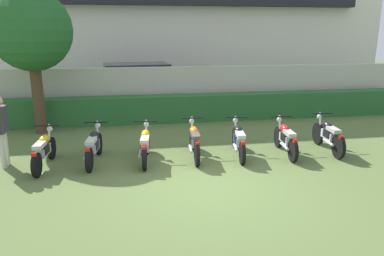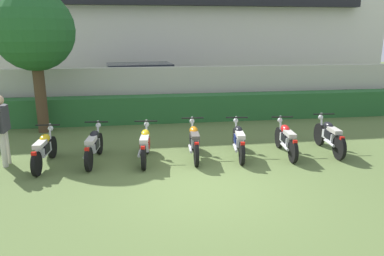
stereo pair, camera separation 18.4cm
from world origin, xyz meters
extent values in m
plane|color=#566B38|center=(0.00, 0.00, 0.00)|extent=(60.00, 60.00, 0.00)
cube|color=silver|center=(0.00, 14.08, 4.16)|extent=(23.18, 6.00, 8.32)
cube|color=black|center=(0.00, 10.83, 4.58)|extent=(19.47, 0.50, 0.36)
cube|color=#BCB7A8|center=(0.00, 6.67, 0.97)|extent=(22.02, 0.30, 1.93)
cube|color=#28602D|center=(0.00, 5.97, 0.48)|extent=(17.61, 0.70, 0.97)
cube|color=black|center=(-1.09, 8.87, 0.74)|extent=(4.68, 2.34, 1.00)
cube|color=#2D333D|center=(-1.29, 8.85, 1.57)|extent=(2.87, 1.99, 0.65)
cylinder|color=black|center=(0.37, 9.97, 0.34)|extent=(0.70, 0.29, 0.68)
cylinder|color=black|center=(0.58, 8.13, 0.34)|extent=(0.70, 0.29, 0.68)
cylinder|color=black|center=(-2.76, 9.62, 0.34)|extent=(0.70, 0.29, 0.68)
cylinder|color=black|center=(-2.55, 7.78, 0.34)|extent=(0.70, 0.29, 0.68)
cylinder|color=#4C3823|center=(-4.50, 5.12, 1.19)|extent=(0.36, 0.36, 2.38)
sphere|color=#235B28|center=(-4.50, 5.12, 3.25)|extent=(2.50, 2.50, 2.50)
cylinder|color=black|center=(-3.66, 2.42, 0.29)|extent=(0.13, 0.58, 0.57)
cylinder|color=black|center=(-3.73, 1.16, 0.29)|extent=(0.13, 0.58, 0.57)
cube|color=silver|center=(-3.70, 1.74, 0.44)|extent=(0.24, 0.61, 0.22)
ellipsoid|color=yellow|center=(-3.69, 1.91, 0.67)|extent=(0.25, 0.45, 0.22)
cube|color=beige|center=(-3.71, 1.51, 0.65)|extent=(0.23, 0.53, 0.10)
cube|color=red|center=(-3.74, 1.06, 0.57)|extent=(0.10, 0.09, 0.08)
cylinder|color=silver|center=(-3.66, 2.33, 0.61)|extent=(0.06, 0.23, 0.65)
cylinder|color=black|center=(-3.67, 2.24, 0.93)|extent=(0.60, 0.07, 0.04)
sphere|color=silver|center=(-3.65, 2.44, 0.79)|extent=(0.14, 0.14, 0.14)
cylinder|color=silver|center=(-3.83, 1.50, 0.31)|extent=(0.10, 0.55, 0.07)
cube|color=black|center=(-3.70, 1.69, 0.49)|extent=(0.26, 0.37, 0.20)
cylinder|color=black|center=(-2.47, 2.57, 0.29)|extent=(0.15, 0.58, 0.58)
cylinder|color=black|center=(-2.60, 1.30, 0.29)|extent=(0.15, 0.58, 0.58)
cube|color=silver|center=(-2.54, 1.89, 0.44)|extent=(0.26, 0.62, 0.22)
ellipsoid|color=black|center=(-2.52, 2.05, 0.67)|extent=(0.26, 0.46, 0.22)
cube|color=beige|center=(-2.56, 1.66, 0.65)|extent=(0.25, 0.54, 0.10)
cube|color=red|center=(-2.60, 1.20, 0.57)|extent=(0.11, 0.09, 0.08)
cylinder|color=silver|center=(-2.48, 2.48, 0.61)|extent=(0.07, 0.23, 0.65)
cylinder|color=black|center=(-2.49, 2.39, 0.93)|extent=(0.60, 0.10, 0.04)
sphere|color=silver|center=(-2.47, 2.59, 0.79)|extent=(0.14, 0.14, 0.14)
cylinder|color=silver|center=(-2.68, 1.65, 0.31)|extent=(0.12, 0.55, 0.07)
cube|color=black|center=(-2.54, 1.84, 0.49)|extent=(0.27, 0.38, 0.20)
cylinder|color=black|center=(-1.19, 2.45, 0.29)|extent=(0.14, 0.59, 0.59)
cylinder|color=black|center=(-1.31, 1.20, 0.29)|extent=(0.14, 0.59, 0.59)
cube|color=silver|center=(-1.25, 1.78, 0.44)|extent=(0.25, 0.62, 0.22)
ellipsoid|color=yellow|center=(-1.24, 1.95, 0.67)|extent=(0.26, 0.46, 0.22)
cube|color=beige|center=(-1.28, 1.55, 0.65)|extent=(0.25, 0.54, 0.10)
cube|color=red|center=(-1.32, 1.10, 0.57)|extent=(0.11, 0.09, 0.08)
cylinder|color=silver|center=(-1.20, 2.36, 0.61)|extent=(0.07, 0.23, 0.65)
cylinder|color=black|center=(-1.21, 2.27, 0.93)|extent=(0.60, 0.09, 0.04)
sphere|color=silver|center=(-1.19, 2.47, 0.79)|extent=(0.14, 0.14, 0.14)
cylinder|color=silver|center=(-1.40, 1.54, 0.31)|extent=(0.12, 0.55, 0.07)
cube|color=#A51414|center=(-1.26, 1.73, 0.49)|extent=(0.27, 0.38, 0.20)
cylinder|color=black|center=(0.06, 2.55, 0.31)|extent=(0.13, 0.63, 0.62)
cylinder|color=black|center=(-0.03, 1.26, 0.31)|extent=(0.13, 0.63, 0.62)
cube|color=silver|center=(0.01, 1.86, 0.46)|extent=(0.24, 0.61, 0.22)
ellipsoid|color=orange|center=(0.03, 2.03, 0.69)|extent=(0.25, 0.45, 0.22)
cube|color=#4C4742|center=(0.00, 1.63, 0.67)|extent=(0.23, 0.53, 0.10)
cube|color=red|center=(-0.03, 1.16, 0.59)|extent=(0.11, 0.09, 0.08)
cylinder|color=silver|center=(0.05, 2.46, 0.63)|extent=(0.07, 0.23, 0.65)
cylinder|color=black|center=(0.05, 2.37, 0.95)|extent=(0.60, 0.08, 0.04)
sphere|color=silver|center=(0.06, 2.57, 0.81)|extent=(0.14, 0.14, 0.14)
cylinder|color=silver|center=(-0.12, 1.62, 0.33)|extent=(0.11, 0.55, 0.07)
cube|color=black|center=(0.01, 1.81, 0.51)|extent=(0.26, 0.38, 0.20)
cylinder|color=black|center=(1.30, 2.52, 0.29)|extent=(0.17, 0.58, 0.58)
cylinder|color=black|center=(1.11, 1.20, 0.29)|extent=(0.17, 0.58, 0.58)
cube|color=silver|center=(1.20, 1.81, 0.44)|extent=(0.28, 0.62, 0.22)
ellipsoid|color=black|center=(1.22, 1.98, 0.67)|extent=(0.28, 0.47, 0.22)
cube|color=beige|center=(1.16, 1.58, 0.65)|extent=(0.27, 0.54, 0.10)
cube|color=red|center=(1.09, 1.10, 0.57)|extent=(0.11, 0.09, 0.08)
cylinder|color=silver|center=(1.28, 2.43, 0.61)|extent=(0.08, 0.23, 0.65)
cylinder|color=black|center=(1.27, 2.34, 0.93)|extent=(0.60, 0.12, 0.04)
sphere|color=silver|center=(1.30, 2.54, 0.79)|extent=(0.14, 0.14, 0.14)
cylinder|color=silver|center=(1.04, 1.58, 0.31)|extent=(0.15, 0.55, 0.07)
cube|color=navy|center=(1.19, 1.76, 0.49)|extent=(0.29, 0.39, 0.20)
cylinder|color=black|center=(2.54, 2.38, 0.29)|extent=(0.15, 0.59, 0.59)
cylinder|color=black|center=(2.42, 1.14, 0.29)|extent=(0.15, 0.59, 0.59)
cube|color=silver|center=(2.47, 1.71, 0.44)|extent=(0.26, 0.62, 0.22)
ellipsoid|color=red|center=(2.49, 1.88, 0.67)|extent=(0.26, 0.46, 0.22)
cube|color=#B2ADA3|center=(2.45, 1.48, 0.65)|extent=(0.25, 0.54, 0.10)
cube|color=red|center=(2.41, 1.04, 0.57)|extent=(0.11, 0.09, 0.08)
cylinder|color=silver|center=(2.53, 2.29, 0.61)|extent=(0.07, 0.23, 0.65)
cylinder|color=black|center=(2.52, 2.20, 0.93)|extent=(0.60, 0.09, 0.04)
sphere|color=silver|center=(2.54, 2.40, 0.79)|extent=(0.14, 0.14, 0.14)
cylinder|color=silver|center=(2.33, 1.47, 0.31)|extent=(0.12, 0.55, 0.07)
cube|color=black|center=(2.47, 1.66, 0.49)|extent=(0.27, 0.38, 0.20)
cylinder|color=black|center=(3.79, 2.45, 0.32)|extent=(0.14, 0.64, 0.64)
cylinder|color=black|center=(3.69, 1.18, 0.32)|extent=(0.14, 0.64, 0.64)
cube|color=silver|center=(3.74, 1.77, 0.47)|extent=(0.25, 0.61, 0.22)
ellipsoid|color=black|center=(3.75, 1.94, 0.70)|extent=(0.26, 0.46, 0.22)
cube|color=#B2ADA3|center=(3.72, 1.54, 0.68)|extent=(0.24, 0.53, 0.10)
cube|color=red|center=(3.68, 1.08, 0.60)|extent=(0.11, 0.09, 0.08)
cylinder|color=silver|center=(3.79, 2.36, 0.64)|extent=(0.07, 0.23, 0.65)
cylinder|color=black|center=(3.78, 2.27, 0.96)|extent=(0.60, 0.09, 0.04)
sphere|color=silver|center=(3.80, 2.47, 0.82)|extent=(0.14, 0.14, 0.14)
cylinder|color=silver|center=(3.60, 1.53, 0.34)|extent=(0.11, 0.55, 0.07)
cube|color=black|center=(3.73, 1.72, 0.52)|extent=(0.27, 0.38, 0.20)
cylinder|color=beige|center=(-4.66, 2.11, 0.43)|extent=(0.13, 0.13, 0.87)
cylinder|color=beige|center=(-4.66, 1.88, 0.43)|extent=(0.13, 0.13, 0.87)
cube|color=#38383D|center=(-4.66, 2.00, 1.18)|extent=(0.22, 0.51, 0.62)
cylinder|color=#38383D|center=(-4.66, 2.30, 1.19)|extent=(0.09, 0.09, 0.58)
camera|label=1|loc=(-1.56, -7.09, 3.20)|focal=34.20mm
camera|label=2|loc=(-1.37, -7.12, 3.20)|focal=34.20mm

